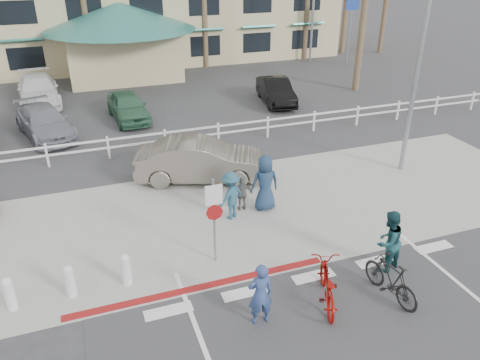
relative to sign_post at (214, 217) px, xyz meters
name	(u,v)px	position (x,y,z in m)	size (l,w,h in m)	color
ground	(324,290)	(2.30, -2.20, -1.45)	(140.00, 140.00, 0.00)	#333335
bike_path	(368,345)	(2.30, -4.20, -1.45)	(12.00, 16.00, 0.01)	#333335
sidewalk_plaza	(260,208)	(2.30, 2.30, -1.44)	(22.00, 7.00, 0.01)	gray
cross_street	(224,162)	(2.30, 6.30, -1.45)	(40.00, 5.00, 0.01)	#333335
parking_lot	(174,99)	(2.30, 15.80, -1.45)	(50.00, 16.00, 0.01)	#333335
curb_red	(201,287)	(-0.70, -1.00, -1.44)	(7.00, 0.25, 0.02)	maroon
rail_fence	(220,133)	(2.80, 8.30, -0.95)	(29.40, 0.16, 1.00)	silver
sign_post	(214,217)	(0.00, 0.00, 0.00)	(0.50, 0.10, 2.90)	gray
bollard_0	(126,270)	(-2.50, -0.20, -0.97)	(0.26, 0.26, 0.95)	silver
bollard_1	(70,281)	(-3.90, -0.20, -0.97)	(0.26, 0.26, 0.95)	silver
bollard_2	(9,294)	(-5.30, -0.20, -0.97)	(0.26, 0.26, 0.95)	silver
streetlight_0	(420,56)	(8.80, 3.30, 3.05)	(0.60, 2.00, 9.00)	gray
info_sign	(350,26)	(16.30, 19.80, 1.35)	(1.20, 0.16, 5.60)	navy
bike_red	(327,285)	(2.11, -2.59, -0.91)	(0.71, 2.04, 1.07)	#7F0803
rider_red	(260,294)	(0.29, -2.67, -0.62)	(0.61, 0.40, 1.67)	navy
bike_black	(391,279)	(3.72, -2.96, -0.90)	(0.52, 1.84, 1.10)	black
rider_black	(388,241)	(4.31, -1.94, -0.54)	(0.88, 0.69, 1.81)	#163E43
pedestrian_a	(231,196)	(1.18, 2.08, -0.63)	(1.06, 0.61, 1.65)	#245064
pedestrian_child	(242,194)	(1.71, 2.43, -0.84)	(0.71, 0.30, 1.22)	#5D5D5D
pedestrian_b	(265,183)	(2.44, 2.25, -0.48)	(0.95, 0.62, 1.95)	#1D324E
car_white_sedan	(201,160)	(1.02, 5.12, -0.65)	(1.69, 4.86, 1.60)	#635C52
lot_car_1	(45,122)	(-4.60, 11.98, -0.77)	(1.90, 4.68, 1.36)	slate
lot_car_2	(128,106)	(-0.64, 13.00, -0.75)	(1.65, 4.10, 1.40)	#306044
lot_car_3	(276,91)	(7.59, 13.04, -0.76)	(1.46, 4.18, 1.38)	black
lot_car_4	(38,90)	(-4.99, 17.52, -0.70)	(2.11, 5.19, 1.51)	silver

